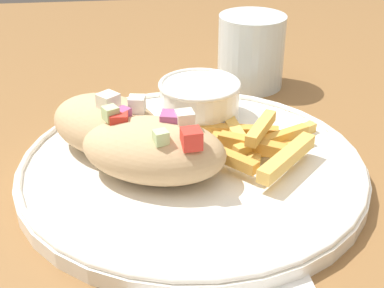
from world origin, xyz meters
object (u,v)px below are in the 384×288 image
(fries_pile, at_px, (257,143))
(water_glass, at_px, (251,55))
(pita_sandwich_far, at_px, (107,124))
(sauce_ramekin, at_px, (200,98))
(plate, at_px, (192,167))
(pita_sandwich_near, at_px, (154,149))

(fries_pile, distance_m, water_glass, 0.20)
(pita_sandwich_far, height_order, sauce_ramekin, pita_sandwich_far)
(plate, distance_m, sauce_ramekin, 0.10)
(fries_pile, xyz_separation_m, water_glass, (0.04, 0.20, 0.02))
(plate, distance_m, water_glass, 0.23)
(pita_sandwich_far, distance_m, sauce_ramekin, 0.11)
(pita_sandwich_far, bearing_deg, pita_sandwich_near, -8.46)
(pita_sandwich_near, bearing_deg, sauce_ramekin, 86.17)
(sauce_ramekin, bearing_deg, water_glass, 55.06)
(fries_pile, height_order, sauce_ramekin, sauce_ramekin)
(sauce_ramekin, bearing_deg, pita_sandwich_near, -116.06)
(pita_sandwich_far, xyz_separation_m, fries_pile, (0.14, -0.03, -0.02))
(pita_sandwich_near, height_order, sauce_ramekin, pita_sandwich_near)
(plate, xyz_separation_m, water_glass, (0.10, 0.21, 0.03))
(pita_sandwich_far, bearing_deg, water_glass, 87.64)
(pita_sandwich_near, bearing_deg, pita_sandwich_far, 150.37)
(pita_sandwich_far, distance_m, water_glass, 0.24)
(pita_sandwich_near, distance_m, pita_sandwich_far, 0.07)
(plate, xyz_separation_m, pita_sandwich_near, (-0.03, -0.02, 0.03))
(sauce_ramekin, bearing_deg, fries_pile, -61.92)
(fries_pile, relative_size, sauce_ramekin, 1.50)
(plate, height_order, pita_sandwich_near, pita_sandwich_near)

